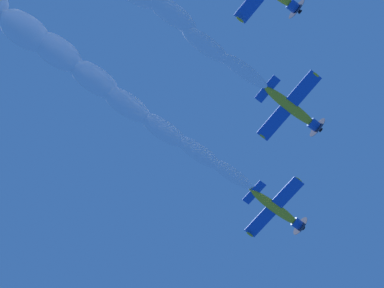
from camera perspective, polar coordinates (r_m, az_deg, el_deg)
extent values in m
ellipsoid|color=gold|center=(86.64, 5.93, -4.53)|extent=(6.42, 3.84, 1.37)
cylinder|color=#194CB2|center=(87.66, 7.46, -5.61)|extent=(1.29, 1.38, 1.12)
cone|color=black|center=(87.89, 7.78, -5.84)|extent=(0.85, 0.77, 0.55)
cylinder|color=#3F3F47|center=(87.83, 7.70, -5.79)|extent=(1.08, 2.21, 2.37)
cube|color=#194CB2|center=(86.42, 5.84, -4.50)|extent=(4.84, 8.14, 0.53)
ellipsoid|color=gold|center=(87.67, 4.13, -6.43)|extent=(0.92, 0.61, 0.29)
ellipsoid|color=gold|center=(85.36, 7.58, -2.52)|extent=(0.92, 0.61, 0.29)
cube|color=#194CB2|center=(85.79, 4.44, -3.45)|extent=(2.09, 3.08, 0.26)
cube|color=gold|center=(86.23, 4.39, -3.29)|extent=(1.07, 0.64, 1.15)
ellipsoid|color=#1E232D|center=(87.10, 6.06, -4.52)|extent=(1.66, 1.30, 0.74)
ellipsoid|color=gold|center=(79.83, 6.99, 2.66)|extent=(6.45, 3.83, 1.47)
cylinder|color=#194CB2|center=(80.62, 8.63, 1.38)|extent=(1.32, 1.35, 1.10)
cone|color=black|center=(80.81, 8.98, 1.11)|extent=(0.87, 0.76, 0.54)
cylinder|color=#3F3F47|center=(80.76, 8.90, 1.17)|extent=(1.16, 2.15, 2.28)
cube|color=#194CB2|center=(79.63, 6.88, 2.71)|extent=(4.85, 8.14, 0.24)
ellipsoid|color=gold|center=(80.60, 5.02, 0.56)|extent=(0.92, 0.61, 0.31)
ellipsoid|color=gold|center=(78.86, 8.80, 4.90)|extent=(0.92, 0.61, 0.31)
cube|color=#194CB2|center=(79.22, 5.38, 3.91)|extent=(2.09, 3.08, 0.17)
cube|color=gold|center=(79.68, 5.34, 4.05)|extent=(1.11, 0.61, 1.17)
ellipsoid|color=#1E232D|center=(80.29, 7.14, 2.63)|extent=(1.69, 1.29, 0.75)
cylinder|color=#194CB2|center=(78.65, 7.16, 9.71)|extent=(1.26, 1.38, 1.12)
cone|color=black|center=(78.79, 7.52, 9.43)|extent=(0.84, 0.77, 0.54)
cylinder|color=#3F3F47|center=(78.76, 7.44, 9.49)|extent=(1.02, 2.21, 2.40)
ellipsoid|color=gold|center=(78.25, 3.43, 8.81)|extent=(0.91, 0.61, 0.28)
ellipsoid|color=white|center=(84.80, 2.80, -2.13)|extent=(5.84, 3.81, 1.72)
ellipsoid|color=white|center=(83.84, 0.49, -0.62)|extent=(5.99, 4.09, 2.02)
ellipsoid|color=white|center=(83.03, -2.02, 0.99)|extent=(6.13, 4.37, 2.32)
ellipsoid|color=white|center=(82.26, -4.66, 2.81)|extent=(6.27, 4.64, 2.62)
ellipsoid|color=white|center=(81.98, -6.94, 4.59)|extent=(6.41, 4.92, 2.93)
ellipsoid|color=white|center=(81.82, -9.53, 6.47)|extent=(6.55, 5.20, 3.23)
ellipsoid|color=white|center=(81.75, -11.80, 7.90)|extent=(6.69, 5.48, 3.53)
ellipsoid|color=white|center=(78.25, 3.74, 5.21)|extent=(5.84, 3.81, 1.72)
ellipsoid|color=white|center=(77.71, 1.00, 7.04)|extent=(5.99, 4.09, 2.02)
ellipsoid|color=white|center=(77.19, -1.44, 9.26)|extent=(6.13, 4.37, 2.32)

